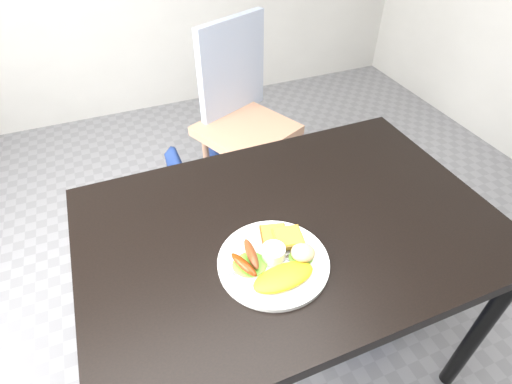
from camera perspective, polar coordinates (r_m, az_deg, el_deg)
The scene contains 15 objects.
room_floor at distance 1.79m, azimuth 3.53°, elevation -21.73°, with size 4.00×4.50×0.02m, color gray.
dining_table at distance 1.18m, azimuth 4.99°, elevation -5.05°, with size 1.20×0.80×0.04m, color black.
dining_chair at distance 2.11m, azimuth -1.37°, elevation 8.78°, with size 0.43×0.43×0.05m, color tan.
person at distance 1.62m, azimuth 2.93°, elevation 9.97°, with size 0.53×0.36×1.48m, color navy.
plate at distance 1.06m, azimuth 2.49°, elevation -9.99°, with size 0.29×0.29×0.01m, color white.
lettuce_left at distance 1.04m, azimuth -0.91°, elevation -10.29°, with size 0.09×0.08×0.01m, color green.
lettuce_right at distance 1.06m, azimuth 6.43°, elevation -9.25°, with size 0.07×0.06×0.01m, color #5A9533.
omelette at distance 1.01m, azimuth 3.94°, elevation -12.03°, with size 0.16×0.08×0.02m, color yellow.
sausage_a at distance 1.02m, azimuth -1.76°, elevation -10.33°, with size 0.02×0.10×0.02m, color #712605.
sausage_b at distance 1.04m, azimuth -0.68°, elevation -8.81°, with size 0.03×0.11×0.03m, color brown.
ramekin at distance 1.04m, azimuth 2.49°, elevation -8.72°, with size 0.06×0.06×0.04m, color white.
toast_a at distance 1.10m, azimuth 2.55°, elevation -6.12°, with size 0.07×0.07×0.01m, color brown.
toast_b at distance 1.08m, azimuth 4.65°, elevation -6.52°, with size 0.08×0.08×0.01m, color olive.
potato_salad at distance 1.04m, azimuth 6.71°, elevation -8.59°, with size 0.06×0.06×0.03m, color beige.
fork at distance 1.03m, azimuth -0.06°, elevation -10.94°, with size 0.14×0.01×0.00m, color #ADAFB7.
Camera 1 is at (-0.40, -0.71, 1.58)m, focal length 28.00 mm.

